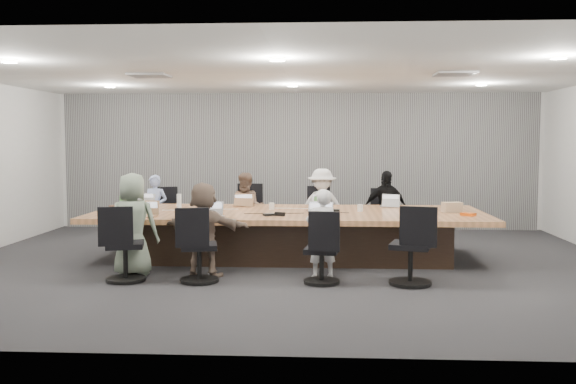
# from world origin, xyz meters

# --- Properties ---
(floor) EXTENTS (10.00, 8.00, 0.00)m
(floor) POSITION_xyz_m (0.00, 0.00, 0.00)
(floor) COLOR #2A2A2D
(floor) RESTS_ON ground
(ceiling) EXTENTS (10.00, 8.00, 0.00)m
(ceiling) POSITION_xyz_m (0.00, 0.00, 2.80)
(ceiling) COLOR white
(ceiling) RESTS_ON wall_back
(wall_back) EXTENTS (10.00, 0.00, 2.80)m
(wall_back) POSITION_xyz_m (0.00, 4.00, 1.40)
(wall_back) COLOR beige
(wall_back) RESTS_ON ground
(wall_front) EXTENTS (10.00, 0.00, 2.80)m
(wall_front) POSITION_xyz_m (0.00, -4.00, 1.40)
(wall_front) COLOR beige
(wall_front) RESTS_ON ground
(curtain) EXTENTS (9.80, 0.04, 2.80)m
(curtain) POSITION_xyz_m (0.00, 3.92, 1.40)
(curtain) COLOR gray
(curtain) RESTS_ON ground
(conference_table) EXTENTS (6.00, 2.20, 0.74)m
(conference_table) POSITION_xyz_m (0.00, 0.50, 0.40)
(conference_table) COLOR #2F2016
(conference_table) RESTS_ON ground
(chair_0) EXTENTS (0.64, 0.64, 0.75)m
(chair_0) POSITION_xyz_m (-2.45, 2.20, 0.38)
(chair_0) COLOR black
(chair_0) RESTS_ON ground
(chair_1) EXTENTS (0.62, 0.62, 0.87)m
(chair_1) POSITION_xyz_m (-0.80, 2.20, 0.43)
(chair_1) COLOR black
(chair_1) RESTS_ON ground
(chair_2) EXTENTS (0.67, 0.67, 0.79)m
(chair_2) POSITION_xyz_m (0.52, 2.20, 0.40)
(chair_2) COLOR black
(chair_2) RESTS_ON ground
(chair_3) EXTENTS (0.53, 0.53, 0.73)m
(chair_3) POSITION_xyz_m (1.62, 2.20, 0.37)
(chair_3) COLOR black
(chair_3) RESTS_ON ground
(chair_4) EXTENTS (0.65, 0.65, 0.80)m
(chair_4) POSITION_xyz_m (-2.03, -1.20, 0.40)
(chair_4) COLOR black
(chair_4) RESTS_ON ground
(chair_5) EXTENTS (0.62, 0.62, 0.79)m
(chair_5) POSITION_xyz_m (-1.06, -1.20, 0.39)
(chair_5) COLOR black
(chair_5) RESTS_ON ground
(chair_6) EXTENTS (0.55, 0.55, 0.72)m
(chair_6) POSITION_xyz_m (0.52, -1.20, 0.36)
(chair_6) COLOR black
(chair_6) RESTS_ON ground
(chair_7) EXTENTS (0.70, 0.70, 0.85)m
(chair_7) POSITION_xyz_m (1.65, -1.20, 0.42)
(chair_7) COLOR black
(chair_7) RESTS_ON ground
(person_0) EXTENTS (0.49, 0.37, 1.23)m
(person_0) POSITION_xyz_m (-2.45, 1.85, 0.61)
(person_0) COLOR #8C9FCE
(person_0) RESTS_ON ground
(laptop_0) EXTENTS (0.35, 0.28, 0.02)m
(laptop_0) POSITION_xyz_m (-2.45, 1.30, 0.75)
(laptop_0) COLOR #B2B2B7
(laptop_0) RESTS_ON conference_table
(person_1) EXTENTS (0.62, 0.49, 1.27)m
(person_1) POSITION_xyz_m (-0.80, 1.85, 0.63)
(person_1) COLOR brown
(person_1) RESTS_ON ground
(laptop_1) EXTENTS (0.37, 0.29, 0.02)m
(laptop_1) POSITION_xyz_m (-0.80, 1.30, 0.75)
(laptop_1) COLOR #8C6647
(laptop_1) RESTS_ON conference_table
(person_2) EXTENTS (0.89, 0.54, 1.34)m
(person_2) POSITION_xyz_m (0.52, 1.85, 0.67)
(person_2) COLOR silver
(person_2) RESTS_ON ground
(laptop_2) EXTENTS (0.31, 0.23, 0.02)m
(laptop_2) POSITION_xyz_m (0.52, 1.30, 0.75)
(laptop_2) COLOR #B2B2B7
(laptop_2) RESTS_ON conference_table
(person_3) EXTENTS (0.81, 0.44, 1.31)m
(person_3) POSITION_xyz_m (1.62, 1.85, 0.65)
(person_3) COLOR black
(person_3) RESTS_ON ground
(laptop_3) EXTENTS (0.31, 0.23, 0.02)m
(laptop_3) POSITION_xyz_m (1.62, 1.30, 0.75)
(laptop_3) COLOR #B2B2B7
(laptop_3) RESTS_ON conference_table
(person_4) EXTENTS (0.69, 0.45, 1.40)m
(person_4) POSITION_xyz_m (-2.03, -0.85, 0.70)
(person_4) COLOR gray
(person_4) RESTS_ON ground
(laptop_4) EXTENTS (0.36, 0.25, 0.02)m
(laptop_4) POSITION_xyz_m (-2.03, -0.30, 0.75)
(laptop_4) COLOR #8C6647
(laptop_4) RESTS_ON conference_table
(person_5) EXTENTS (1.24, 0.62, 1.28)m
(person_5) POSITION_xyz_m (-1.06, -0.85, 0.64)
(person_5) COLOR brown
(person_5) RESTS_ON ground
(laptop_5) EXTENTS (0.35, 0.26, 0.02)m
(laptop_5) POSITION_xyz_m (-1.06, -0.30, 0.75)
(laptop_5) COLOR #B2B2B7
(laptop_5) RESTS_ON conference_table
(person_6) EXTENTS (0.49, 0.39, 1.20)m
(person_6) POSITION_xyz_m (0.52, -0.85, 0.60)
(person_6) COLOR silver
(person_6) RESTS_ON ground
(laptop_6) EXTENTS (0.38, 0.28, 0.02)m
(laptop_6) POSITION_xyz_m (0.52, -0.30, 0.75)
(laptop_6) COLOR #B2B2B7
(laptop_6) RESTS_ON conference_table
(bottle_green_left) EXTENTS (0.08, 0.08, 0.23)m
(bottle_green_left) POSITION_xyz_m (-2.65, 0.60, 0.85)
(bottle_green_left) COLOR #549352
(bottle_green_left) RESTS_ON conference_table
(bottle_green_right) EXTENTS (0.10, 0.10, 0.27)m
(bottle_green_right) POSITION_xyz_m (0.44, 0.07, 0.88)
(bottle_green_right) COLOR #549352
(bottle_green_right) RESTS_ON conference_table
(bottle_clear) EXTENTS (0.08, 0.08, 0.24)m
(bottle_clear) POSITION_xyz_m (-1.77, 0.77, 0.86)
(bottle_clear) COLOR silver
(bottle_clear) RESTS_ON conference_table
(cup_white_far) EXTENTS (0.10, 0.10, 0.10)m
(cup_white_far) POSITION_xyz_m (-0.28, 0.79, 0.79)
(cup_white_far) COLOR white
(cup_white_far) RESTS_ON conference_table
(cup_white_near) EXTENTS (0.10, 0.10, 0.11)m
(cup_white_near) POSITION_xyz_m (1.11, 0.57, 0.79)
(cup_white_near) COLOR white
(cup_white_near) RESTS_ON conference_table
(mug_brown) EXTENTS (0.13, 0.13, 0.12)m
(mug_brown) POSITION_xyz_m (-2.65, 0.14, 0.80)
(mug_brown) COLOR brown
(mug_brown) RESTS_ON conference_table
(mic_left) EXTENTS (0.19, 0.16, 0.03)m
(mic_left) POSITION_xyz_m (-0.25, -0.08, 0.76)
(mic_left) COLOR black
(mic_left) RESTS_ON conference_table
(mic_right) EXTENTS (0.17, 0.11, 0.03)m
(mic_right) POSITION_xyz_m (0.71, 0.56, 0.76)
(mic_right) COLOR black
(mic_right) RESTS_ON conference_table
(stapler) EXTENTS (0.16, 0.10, 0.06)m
(stapler) POSITION_xyz_m (-0.09, -0.10, 0.77)
(stapler) COLOR black
(stapler) RESTS_ON conference_table
(canvas_bag) EXTENTS (0.32, 0.23, 0.15)m
(canvas_bag) POSITION_xyz_m (2.50, 0.53, 0.82)
(canvas_bag) COLOR tan
(canvas_bag) RESTS_ON conference_table
(snack_packet) EXTENTS (0.23, 0.23, 0.04)m
(snack_packet) POSITION_xyz_m (2.65, 0.09, 0.76)
(snack_packet) COLOR #DA4E0A
(snack_packet) RESTS_ON conference_table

